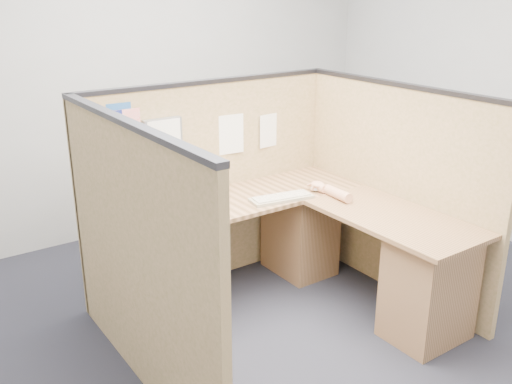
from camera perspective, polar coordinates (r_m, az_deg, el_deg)
floor at (r=3.86m, az=3.69°, el=-13.80°), size 5.00×5.00×0.00m
wall_back at (r=5.22m, az=-11.80°, el=11.19°), size 5.00×0.00×5.00m
cubicle_partitions at (r=3.82m, az=-0.05°, el=-1.22°), size 2.06×1.83×1.53m
l_desk at (r=3.96m, az=3.32°, el=-6.35°), size 1.95×1.75×0.73m
laptop at (r=3.86m, az=-10.92°, el=-1.02°), size 0.39×0.41×0.24m
keyboard at (r=4.01m, az=2.55°, el=-0.59°), size 0.47×0.23×0.03m
mouse at (r=4.20m, az=6.14°, el=0.41°), size 0.12×0.08×0.05m
hand_forearm at (r=4.11m, az=7.52°, el=0.11°), size 0.11×0.39×0.08m
blue_poster at (r=3.81m, az=-13.48°, el=7.02°), size 0.17×0.01×0.22m
american_flag at (r=3.80m, az=-13.24°, el=6.83°), size 0.21×0.01×0.36m
file_holder at (r=3.94m, az=-9.24°, el=4.82°), size 0.27×0.05×0.35m
paper_left at (r=4.22m, az=-2.66°, el=5.76°), size 0.23×0.03×0.29m
paper_right at (r=4.43m, az=1.38°, el=6.17°), size 0.20×0.03×0.26m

